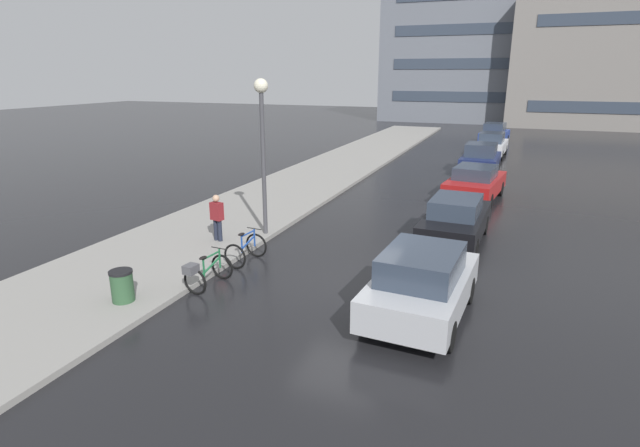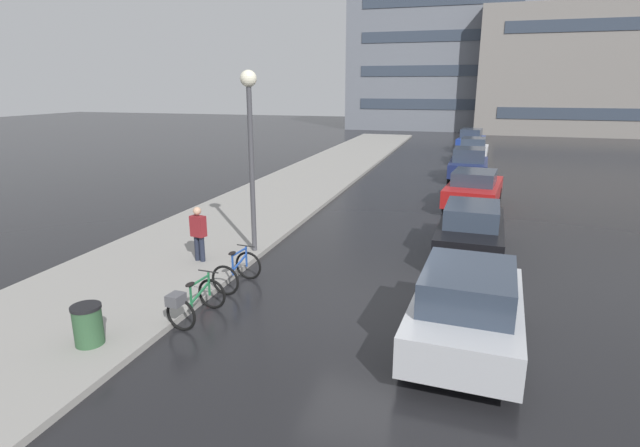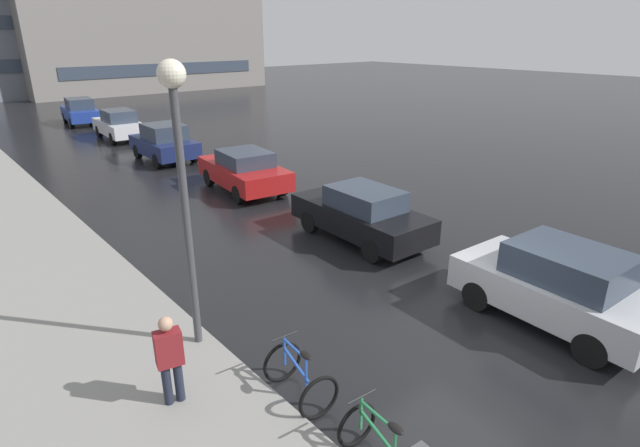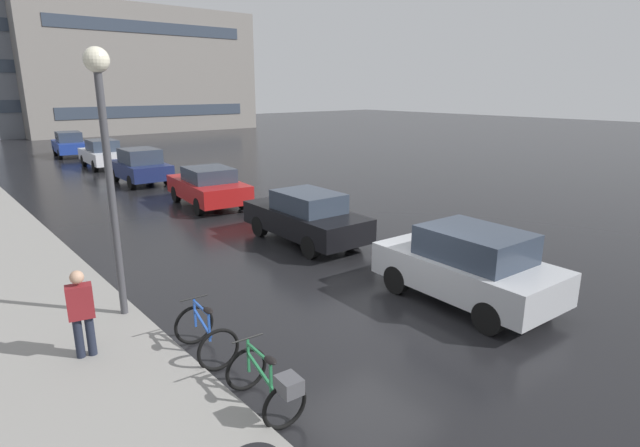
% 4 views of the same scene
% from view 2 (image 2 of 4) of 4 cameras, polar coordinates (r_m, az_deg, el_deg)
% --- Properties ---
extents(ground_plane, '(140.00, 140.00, 0.00)m').
position_cam_2_polar(ground_plane, '(10.95, 4.97, -10.42)').
color(ground_plane, black).
extents(sidewalk_kerb, '(4.80, 60.00, 0.14)m').
position_cam_2_polar(sidewalk_kerb, '(21.72, -5.12, 2.91)').
color(sidewalk_kerb, gray).
rests_on(sidewalk_kerb, ground).
extents(bicycle_nearest, '(0.78, 1.47, 0.92)m').
position_cam_2_polar(bicycle_nearest, '(10.75, -14.40, -8.62)').
color(bicycle_nearest, black).
rests_on(bicycle_nearest, ground).
extents(bicycle_second, '(0.84, 1.20, 0.96)m').
position_cam_2_polar(bicycle_second, '(12.38, -9.44, -5.39)').
color(bicycle_second, black).
rests_on(bicycle_second, ground).
extents(car_silver, '(2.13, 3.99, 1.65)m').
position_cam_2_polar(car_silver, '(9.64, 16.43, -9.30)').
color(car_silver, '#B2B5BA').
rests_on(car_silver, ground).
extents(car_black, '(1.93, 4.36, 1.55)m').
position_cam_2_polar(car_black, '(14.97, 16.88, -0.67)').
color(car_black, black).
rests_on(car_black, ground).
extents(car_red, '(2.41, 4.46, 1.52)m').
position_cam_2_polar(car_red, '(21.05, 17.17, 3.81)').
color(car_red, '#AD1919').
rests_on(car_red, ground).
extents(car_navy, '(1.99, 3.92, 1.68)m').
position_cam_2_polar(car_navy, '(27.29, 16.62, 6.53)').
color(car_navy, navy).
rests_on(car_navy, ground).
extents(car_white, '(1.97, 4.37, 1.61)m').
position_cam_2_polar(car_white, '(33.55, 17.08, 7.99)').
color(car_white, silver).
rests_on(car_white, ground).
extents(car_blue, '(2.17, 4.21, 1.65)m').
position_cam_2_polar(car_blue, '(39.97, 16.87, 9.13)').
color(car_blue, navy).
rests_on(car_blue, ground).
extents(pedestrian, '(0.44, 0.32, 1.66)m').
position_cam_2_polar(pedestrian, '(13.87, -13.71, -1.05)').
color(pedestrian, '#1E2333').
rests_on(pedestrian, ground).
extents(streetlamp, '(0.45, 0.45, 5.18)m').
position_cam_2_polar(streetlamp, '(13.99, -7.98, 10.76)').
color(streetlamp, '#424247').
rests_on(streetlamp, ground).
extents(trash_bin, '(0.54, 0.54, 0.91)m').
position_cam_2_polar(trash_bin, '(10.32, -24.95, -10.79)').
color(trash_bin, '#2D5133').
rests_on(trash_bin, ground).
extents(building_facade_main, '(19.50, 9.35, 16.00)m').
position_cam_2_polar(building_facade_main, '(60.35, 13.58, 18.13)').
color(building_facade_main, slate).
rests_on(building_facade_main, ground).
extents(building_facade_side, '(23.24, 7.10, 12.29)m').
position_cam_2_polar(building_facade_side, '(57.81, 29.56, 14.91)').
color(building_facade_side, gray).
rests_on(building_facade_side, ground).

